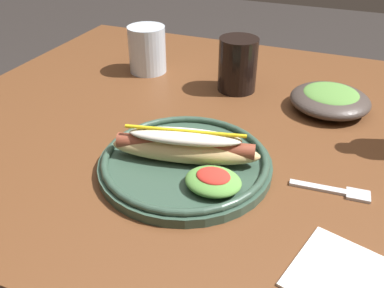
% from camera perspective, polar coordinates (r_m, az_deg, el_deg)
% --- Properties ---
extents(dining_table, '(1.27, 0.94, 0.74)m').
position_cam_1_polar(dining_table, '(0.86, 7.67, -3.21)').
color(dining_table, brown).
rests_on(dining_table, ground_plane).
extents(hot_dog_plate, '(0.29, 0.29, 0.08)m').
position_cam_1_polar(hot_dog_plate, '(0.67, -0.74, -2.10)').
color(hot_dog_plate, '#334C3D').
rests_on(hot_dog_plate, dining_table).
extents(fork, '(0.12, 0.03, 0.00)m').
position_cam_1_polar(fork, '(0.67, 19.38, -6.16)').
color(fork, silver).
rests_on(fork, dining_table).
extents(soda_cup, '(0.09, 0.09, 0.12)m').
position_cam_1_polar(soda_cup, '(0.93, 6.35, 10.87)').
color(soda_cup, black).
rests_on(soda_cup, dining_table).
extents(water_cup, '(0.09, 0.09, 0.11)m').
position_cam_1_polar(water_cup, '(1.04, -6.22, 12.88)').
color(water_cup, silver).
rests_on(water_cup, dining_table).
extents(side_bowl, '(0.16, 0.16, 0.05)m').
position_cam_1_polar(side_bowl, '(0.90, 18.57, 5.94)').
color(side_bowl, '#423833').
rests_on(side_bowl, dining_table).
extents(napkin, '(0.16, 0.15, 0.00)m').
position_cam_1_polar(napkin, '(0.55, 20.90, -17.10)').
color(napkin, white).
rests_on(napkin, dining_table).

